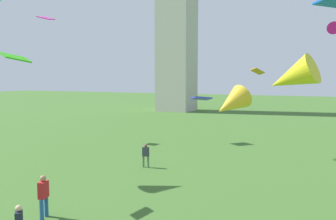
% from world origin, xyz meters
% --- Properties ---
extents(person_1, '(0.48, 0.26, 1.55)m').
position_xyz_m(person_1, '(-0.16, 20.06, 0.88)').
color(person_1, '#51754C').
rests_on(person_1, ground_plane).
extents(person_2, '(0.41, 0.55, 1.83)m').
position_xyz_m(person_2, '(-0.09, 11.13, 1.04)').
color(person_2, '#235693').
rests_on(person_2, ground_plane).
extents(kite_flying_1, '(1.12, 1.42, 0.52)m').
position_xyz_m(kite_flying_1, '(-2.75, 12.34, 6.77)').
color(kite_flying_1, '#2FB412').
extents(kite_flying_2, '(1.39, 1.03, 0.53)m').
position_xyz_m(kite_flying_2, '(-13.66, 25.46, 11.42)').
color(kite_flying_2, '#DD29AA').
extents(kite_flying_3, '(2.67, 1.97, 2.10)m').
position_xyz_m(kite_flying_3, '(8.94, 17.06, 5.85)').
color(kite_flying_3, yellow).
extents(kite_flying_4, '(1.54, 1.77, 1.34)m').
position_xyz_m(kite_flying_4, '(7.28, 12.83, 4.91)').
color(kite_flying_4, gold).
extents(kite_flying_5, '(2.02, 2.00, 0.49)m').
position_xyz_m(kite_flying_5, '(0.17, 29.97, 4.01)').
color(kite_flying_5, '#3137DD').
extents(kite_flying_7, '(1.08, 1.64, 1.33)m').
position_xyz_m(kite_flying_7, '(10.64, 29.65, 9.71)').
color(kite_flying_7, '#D41788').
extents(kite_flying_8, '(1.52, 1.54, 0.22)m').
position_xyz_m(kite_flying_8, '(10.52, 14.88, 8.58)').
color(kite_flying_8, blue).
extents(kite_flying_9, '(1.05, 0.99, 0.54)m').
position_xyz_m(kite_flying_9, '(5.71, 26.65, 6.33)').
color(kite_flying_9, '#BE8617').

